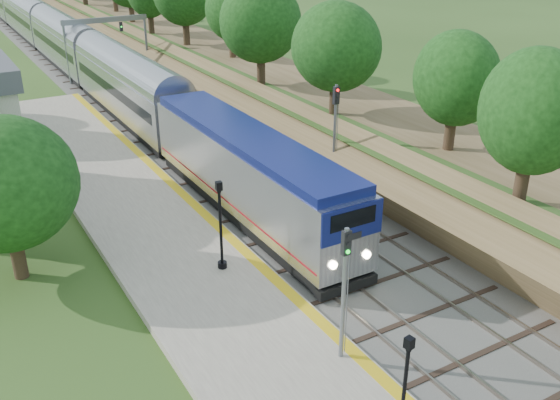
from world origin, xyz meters
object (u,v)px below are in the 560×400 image
signal_gantry (106,32)px  lamppost_mid (404,397)px  train (46,33)px  lamppost_far (221,231)px  signal_farside (335,126)px  signal_platform (344,281)px

signal_gantry → lamppost_mid: 52.37m
train → signal_gantry: bearing=-82.0°
lamppost_far → signal_farside: bearing=29.1°
lamppost_far → signal_platform: bearing=-82.5°
signal_platform → train: bearing=87.5°
lamppost_mid → signal_farside: signal_farside is taller
signal_gantry → train: bearing=98.0°
signal_farside → lamppost_far: bearing=-150.9°
lamppost_mid → lamppost_far: (-0.24, 12.27, 0.18)m
lamppost_mid → lamppost_far: lamppost_far is taller
lamppost_far → lamppost_mid: bearing=-88.9°
lamppost_mid → signal_farside: bearing=61.1°
lamppost_far → signal_platform: 8.18m
signal_gantry → signal_platform: (-5.37, -47.66, -1.16)m
train → lamppost_far: bearing=-93.9°
signal_gantry → lamppost_mid: bearing=-96.8°
lamppost_far → signal_platform: (1.05, -8.00, 1.35)m
signal_platform → signal_farside: signal_farside is taller
lamppost_mid → signal_platform: signal_platform is taller
signal_platform → lamppost_mid: bearing=-100.7°
signal_gantry → lamppost_far: (-6.42, -39.66, -2.51)m
train → signal_platform: signal_platform is taller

